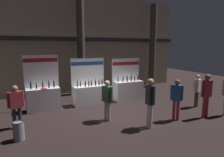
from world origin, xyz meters
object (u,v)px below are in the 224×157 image
Objects in this scene: exhibitor_booth_0 at (43,97)px; exhibitor_booth_2 at (128,89)px; visitor_0 at (207,92)px; visitor_3 at (16,103)px; trash_bin at (19,131)px; visitor_6 at (197,88)px; visitor_2 at (150,99)px; visitor_4 at (107,97)px; exhibitor_booth_1 at (90,93)px; visitor_5 at (177,97)px.

exhibitor_booth_2 is (4.47, -0.05, -0.03)m from exhibitor_booth_0.
visitor_0 is 7.42m from visitor_3.
visitor_6 is at bearing 1.62° from trash_bin.
exhibitor_booth_2 is 3.83m from visitor_2.
trash_bin is 3.30m from visitor_4.
visitor_0 reaches higher than visitor_6.
visitor_3 is at bearing 155.92° from visitor_6.
visitor_6 reaches higher than visitor_3.
exhibitor_booth_1 is 5.41m from visitor_0.
visitor_4 is at bearing -91.44° from exhibitor_booth_1.
trash_bin is 0.39× the size of visitor_3.
visitor_4 reaches higher than visitor_3.
exhibitor_booth_0 is 5.91m from visitor_5.
visitor_4 is 0.98× the size of visitor_5.
exhibitor_booth_0 is at bearing 70.37° from trash_bin.
visitor_5 is at bearing -36.59° from exhibitor_booth_0.
visitor_2 is at bearing -73.84° from exhibitor_booth_1.
visitor_4 is at bearing 159.77° from visitor_6.
exhibitor_booth_0 is 2.27m from exhibitor_booth_1.
visitor_0 is at bearing -149.34° from visitor_5.
visitor_5 is at bearing 99.67° from visitor_2.
visitor_3 is (-1.06, -1.75, 0.30)m from exhibitor_booth_0.
visitor_0 is 1.16× the size of visitor_3.
exhibitor_booth_1 is 5.32m from visitor_6.
visitor_2 is at bearing -47.70° from exhibitor_booth_0.
exhibitor_booth_1 is at bearing 177.97° from exhibitor_booth_2.
visitor_0 reaches higher than visitor_3.
visitor_2 is 1.71m from visitor_4.
exhibitor_booth_0 reaches higher than exhibitor_booth_1.
visitor_0 is 1.15× the size of visitor_6.
visitor_4 is 1.02× the size of visitor_6.
visitor_0 is 4.10m from visitor_4.
visitor_6 is at bearing -113.77° from visitor_5.
visitor_5 is at bearing 152.06° from visitor_3.
visitor_2 is at bearing -11.33° from trash_bin.
exhibitor_booth_1 is (2.27, 0.03, -0.05)m from exhibitor_booth_0.
exhibitor_booth_0 is 1.39× the size of visitor_0.
visitor_3 reaches higher than trash_bin.
exhibitor_booth_0 is 1.40× the size of visitor_2.
visitor_4 is at bearing 157.61° from visitor_3.
exhibitor_booth_2 is at bearing -63.71° from visitor_4.
visitor_2 is 1.12× the size of visitor_4.
visitor_6 is (0.83, 1.22, -0.16)m from visitor_0.
visitor_6 reaches higher than trash_bin.
trash_bin is (-3.27, -2.84, -0.28)m from exhibitor_booth_1.
visitor_0 is 1.10× the size of visitor_5.
visitor_5 is at bearing -55.19° from exhibitor_booth_1.
visitor_3 is at bearing -15.61° from visitor_0.
visitor_3 is at bearing 58.58° from visitor_4.
visitor_2 is at bearing 145.39° from visitor_3.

